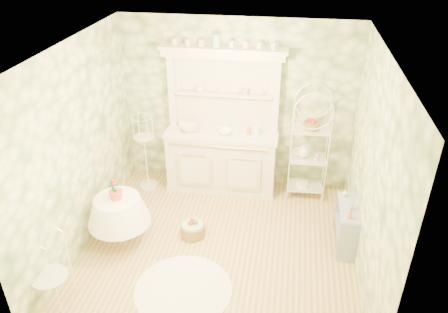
# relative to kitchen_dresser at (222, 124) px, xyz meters

# --- Properties ---
(floor) EXTENTS (3.60, 3.60, 0.00)m
(floor) POSITION_rel_kitchen_dresser_xyz_m (0.20, -1.52, -1.15)
(floor) COLOR tan
(floor) RESTS_ON ground
(ceiling) EXTENTS (3.60, 3.60, 0.00)m
(ceiling) POSITION_rel_kitchen_dresser_xyz_m (0.20, -1.52, 1.56)
(ceiling) COLOR white
(ceiling) RESTS_ON floor
(wall_left) EXTENTS (3.60, 3.60, 0.00)m
(wall_left) POSITION_rel_kitchen_dresser_xyz_m (-1.60, -1.52, 0.21)
(wall_left) COLOR beige
(wall_left) RESTS_ON floor
(wall_right) EXTENTS (3.60, 3.60, 0.00)m
(wall_right) POSITION_rel_kitchen_dresser_xyz_m (2.00, -1.52, 0.21)
(wall_right) COLOR beige
(wall_right) RESTS_ON floor
(wall_back) EXTENTS (3.60, 3.60, 0.00)m
(wall_back) POSITION_rel_kitchen_dresser_xyz_m (0.20, 0.28, 0.21)
(wall_back) COLOR beige
(wall_back) RESTS_ON floor
(wall_front) EXTENTS (3.60, 3.60, 0.00)m
(wall_front) POSITION_rel_kitchen_dresser_xyz_m (0.20, -3.32, 0.21)
(wall_front) COLOR beige
(wall_front) RESTS_ON floor
(kitchen_dresser) EXTENTS (1.87, 0.61, 2.29)m
(kitchen_dresser) POSITION_rel_kitchen_dresser_xyz_m (0.00, 0.00, 0.00)
(kitchen_dresser) COLOR silver
(kitchen_dresser) RESTS_ON floor
(bakers_rack) EXTENTS (0.55, 0.41, 1.72)m
(bakers_rack) POSITION_rel_kitchen_dresser_xyz_m (1.35, 0.01, -0.29)
(bakers_rack) COLOR white
(bakers_rack) RESTS_ON floor
(side_shelf) EXTENTS (0.30, 0.71, 0.59)m
(side_shelf) POSITION_rel_kitchen_dresser_xyz_m (1.88, -1.15, -0.85)
(side_shelf) COLOR #8F99B2
(side_shelf) RESTS_ON floor
(round_table) EXTENTS (0.86, 0.86, 0.80)m
(round_table) POSITION_rel_kitchen_dresser_xyz_m (-1.13, -1.58, -0.74)
(round_table) COLOR white
(round_table) RESTS_ON floor
(cafe_chair) EXTENTS (0.45, 0.45, 0.82)m
(cafe_chair) POSITION_rel_kitchen_dresser_xyz_m (-1.48, -2.78, -0.73)
(cafe_chair) COLOR white
(cafe_chair) RESTS_ON floor
(birdcage_stand) EXTENTS (0.35, 0.35, 1.38)m
(birdcage_stand) POSITION_rel_kitchen_dresser_xyz_m (-1.21, -0.18, -0.46)
(birdcage_stand) COLOR white
(birdcage_stand) RESTS_ON floor
(floor_basket) EXTENTS (0.37, 0.37, 0.22)m
(floor_basket) POSITION_rel_kitchen_dresser_xyz_m (-0.20, -1.31, -1.04)
(floor_basket) COLOR olive
(floor_basket) RESTS_ON floor
(lace_rug) EXTENTS (1.24, 1.24, 0.01)m
(lace_rug) POSITION_rel_kitchen_dresser_xyz_m (-0.09, -2.32, -1.14)
(lace_rug) COLOR white
(lace_rug) RESTS_ON floor
(bowl_floral) EXTENTS (0.37, 0.37, 0.07)m
(bowl_floral) POSITION_rel_kitchen_dresser_xyz_m (-0.48, -0.04, -0.13)
(bowl_floral) COLOR white
(bowl_floral) RESTS_ON kitchen_dresser
(bowl_white) EXTENTS (0.30, 0.30, 0.07)m
(bowl_white) POSITION_rel_kitchen_dresser_xyz_m (0.06, -0.06, -0.13)
(bowl_white) COLOR white
(bowl_white) RESTS_ON kitchen_dresser
(cup_left) EXTENTS (0.12, 0.12, 0.09)m
(cup_left) POSITION_rel_kitchen_dresser_xyz_m (-0.36, 0.16, 0.47)
(cup_left) COLOR white
(cup_left) RESTS_ON kitchen_dresser
(cup_right) EXTENTS (0.11, 0.11, 0.10)m
(cup_right) POSITION_rel_kitchen_dresser_xyz_m (0.34, 0.14, 0.47)
(cup_right) COLOR white
(cup_right) RESTS_ON kitchen_dresser
(potted_geranium) EXTENTS (0.18, 0.15, 0.30)m
(potted_geranium) POSITION_rel_kitchen_dresser_xyz_m (-1.14, -1.60, -0.30)
(potted_geranium) COLOR #3F7238
(potted_geranium) RESTS_ON round_table
(bottle_amber) EXTENTS (0.07, 0.07, 0.15)m
(bottle_amber) POSITION_rel_kitchen_dresser_xyz_m (1.86, -1.39, -0.46)
(bottle_amber) COLOR #BB6332
(bottle_amber) RESTS_ON side_shelf
(bottle_blue) EXTENTS (0.07, 0.07, 0.11)m
(bottle_blue) POSITION_rel_kitchen_dresser_xyz_m (1.88, -1.20, -0.49)
(bottle_blue) COLOR #8CB0CA
(bottle_blue) RESTS_ON side_shelf
(bottle_glass) EXTENTS (0.08, 0.08, 0.09)m
(bottle_glass) POSITION_rel_kitchen_dresser_xyz_m (1.84, -0.89, -0.50)
(bottle_glass) COLOR silver
(bottle_glass) RESTS_ON side_shelf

